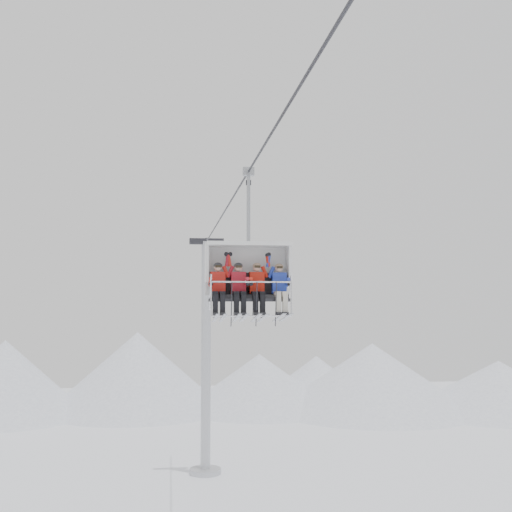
{
  "coord_description": "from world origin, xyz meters",
  "views": [
    {
      "loc": [
        -2.03,
        -15.33,
        9.84
      ],
      "look_at": [
        0.0,
        0.0,
        10.92
      ],
      "focal_mm": 45.0,
      "sensor_mm": 36.0,
      "label": 1
    }
  ],
  "objects": [
    {
      "name": "skier_far_left",
      "position": [
        -0.82,
        1.35,
        10.19
      ],
      "size": [
        0.39,
        1.69,
        1.55
      ],
      "color": "red",
      "rests_on": "chairlift_carrier"
    },
    {
      "name": "haul_cable",
      "position": [
        0.0,
        0.0,
        13.3
      ],
      "size": [
        0.06,
        50.0,
        0.06
      ],
      "primitive_type": "cylinder",
      "rotation": [
        1.57,
        0.0,
        0.0
      ],
      "color": "#2A2B2F",
      "rests_on": "lift_tower_left"
    },
    {
      "name": "lift_tower_right",
      "position": [
        0.0,
        22.0,
        5.78
      ],
      "size": [
        2.0,
        1.8,
        13.48
      ],
      "color": "#B2B4BA",
      "rests_on": "ground"
    },
    {
      "name": "skier_center_left",
      "position": [
        -0.28,
        1.35,
        10.19
      ],
      "size": [
        0.39,
        1.69,
        1.55
      ],
      "color": "#A91824",
      "rests_on": "chairlift_carrier"
    },
    {
      "name": "skier_far_right",
      "position": [
        0.81,
        1.35,
        10.18
      ],
      "size": [
        0.38,
        1.69,
        1.53
      ],
      "color": "#243AAF",
      "rests_on": "chairlift_carrier"
    },
    {
      "name": "skier_center_right",
      "position": [
        0.21,
        1.35,
        10.19
      ],
      "size": [
        0.39,
        1.69,
        1.55
      ],
      "color": "red",
      "rests_on": "chairlift_carrier"
    },
    {
      "name": "ridgeline",
      "position": [
        -1.58,
        42.05,
        2.84
      ],
      "size": [
        72.0,
        21.0,
        7.0
      ],
      "color": "white",
      "rests_on": "ground"
    },
    {
      "name": "chairlift_carrier",
      "position": [
        0.0,
        1.65,
        10.65
      ],
      "size": [
        2.25,
        1.17,
        3.98
      ],
      "color": "black",
      "rests_on": "haul_cable"
    }
  ]
}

